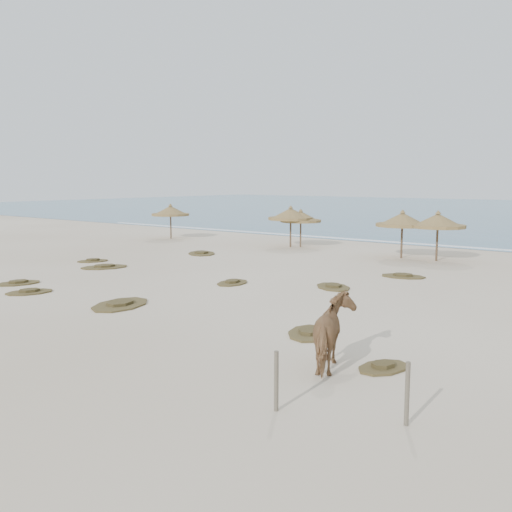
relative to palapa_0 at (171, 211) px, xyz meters
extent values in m
plane|color=beige|center=(18.54, -17.88, -2.12)|extent=(160.00, 160.00, 0.00)
cube|color=silver|center=(18.54, 8.12, -2.12)|extent=(70.00, 0.60, 0.01)
cylinder|color=brown|center=(0.00, 0.00, -1.10)|extent=(0.12, 0.12, 2.05)
cylinder|color=olive|center=(0.00, 0.00, -0.25)|extent=(3.39, 3.39, 0.18)
cone|color=olive|center=(0.00, 0.00, 0.07)|extent=(3.27, 3.27, 0.73)
cone|color=olive|center=(0.00, 0.00, 0.51)|extent=(0.35, 0.35, 0.21)
cylinder|color=brown|center=(10.60, 1.01, -1.06)|extent=(0.12, 0.12, 2.13)
cylinder|color=olive|center=(10.60, 1.01, -0.18)|extent=(3.07, 3.07, 0.18)
cone|color=olive|center=(10.60, 1.01, 0.16)|extent=(2.97, 2.97, 0.76)
cone|color=olive|center=(10.60, 1.01, 0.62)|extent=(0.37, 0.37, 0.22)
cylinder|color=brown|center=(11.14, 1.43, -1.14)|extent=(0.11, 0.11, 1.96)
cylinder|color=olive|center=(11.14, 1.43, -0.33)|extent=(2.95, 2.95, 0.17)
cone|color=olive|center=(11.14, 1.43, -0.02)|extent=(2.85, 2.85, 0.70)
cone|color=olive|center=(11.14, 1.43, 0.39)|extent=(0.34, 0.34, 0.21)
cylinder|color=brown|center=(18.87, 0.39, -1.06)|extent=(0.12, 0.12, 2.13)
cylinder|color=olive|center=(18.87, 0.39, -0.17)|extent=(3.83, 3.83, 0.18)
cone|color=olive|center=(18.87, 0.39, 0.16)|extent=(3.71, 3.71, 0.76)
cone|color=olive|center=(18.87, 0.39, 0.62)|extent=(0.37, 0.37, 0.22)
cylinder|color=brown|center=(20.90, 0.56, -1.05)|extent=(0.12, 0.12, 2.15)
cylinder|color=olive|center=(20.90, 0.56, -0.16)|extent=(3.60, 3.60, 0.18)
cone|color=olive|center=(20.90, 0.56, 0.18)|extent=(3.48, 3.48, 0.77)
cone|color=olive|center=(20.90, 0.56, 0.64)|extent=(0.37, 0.37, 0.22)
imported|color=brown|center=(25.72, -19.21, -1.23)|extent=(1.79, 2.32, 1.79)
cylinder|color=#615949|center=(26.10, -22.13, -1.51)|extent=(0.10, 0.10, 1.22)
cylinder|color=#615949|center=(28.41, -21.20, -1.51)|extent=(0.11, 0.11, 1.23)
camera|label=1|loc=(32.40, -30.90, 2.42)|focal=40.00mm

